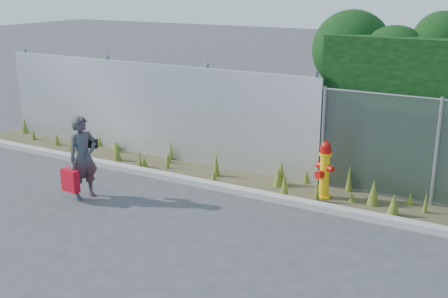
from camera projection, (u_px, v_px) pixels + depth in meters
ground at (199, 229)px, 9.40m from camera, size 80.00×80.00×0.00m
curb at (248, 192)px, 10.89m from camera, size 16.00×0.22×0.12m
weed_strip at (264, 178)px, 11.43m from camera, size 16.00×1.35×0.55m
corrugated_fence at (148, 110)px, 13.12m from camera, size 8.50×0.21×2.30m
fire_hydrant at (325, 171)px, 10.59m from camera, size 0.39×0.35×1.16m
woman at (83, 157)px, 10.59m from camera, size 0.55×0.68×1.60m
red_tote_bag at (70, 181)px, 10.52m from camera, size 0.38×0.14×0.50m
black_shoulder_bag at (91, 143)px, 10.74m from camera, size 0.23×0.10×0.17m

